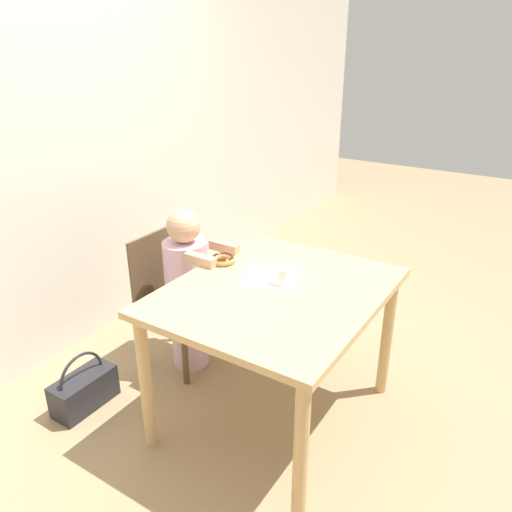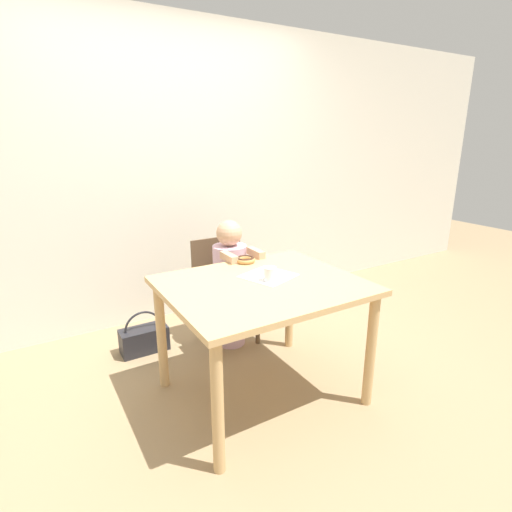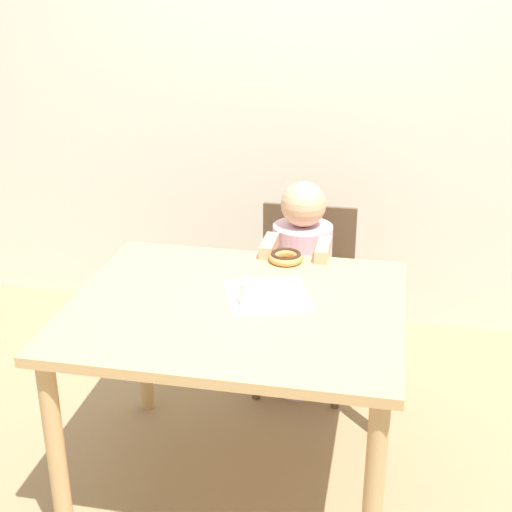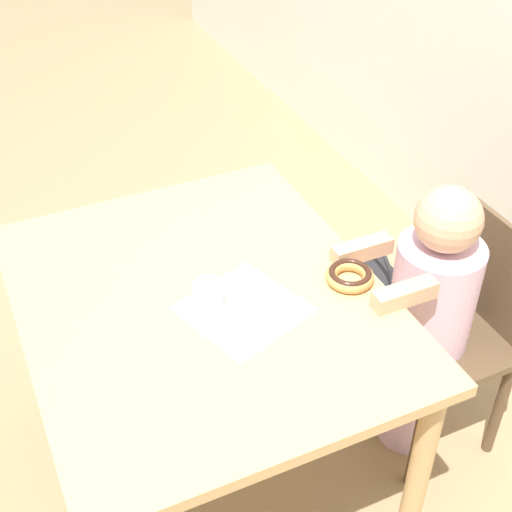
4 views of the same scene
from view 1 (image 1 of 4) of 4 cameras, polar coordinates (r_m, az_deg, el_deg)
The scene contains 9 objects.
ground_plane at distance 2.78m, azimuth 2.09°, elevation -17.61°, with size 12.00×12.00×0.00m, color #997F5B.
wall_back at distance 3.15m, azimuth -21.51°, elevation 11.29°, with size 8.00×0.05×2.50m.
dining_table at distance 2.41m, azimuth 2.32°, elevation -5.85°, with size 1.12×0.93×0.75m.
chair at distance 3.01m, azimuth -9.32°, elevation -4.37°, with size 0.42×0.38×0.81m.
child_figure at distance 2.92m, azimuth -7.81°, elevation -3.88°, with size 0.26×0.41×0.98m.
donut at distance 2.62m, azimuth -3.82°, elevation -0.35°, with size 0.13×0.13×0.04m.
napkin at distance 2.47m, azimuth 1.81°, elevation -2.41°, with size 0.35×0.35×0.00m.
handbag at distance 2.92m, azimuth -19.06°, elevation -14.22°, with size 0.35×0.16×0.33m.
cup at distance 2.38m, azimuth 2.97°, elevation -2.33°, with size 0.07×0.07×0.09m.
Camera 1 is at (-1.82, -1.04, 1.83)m, focal length 35.00 mm.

